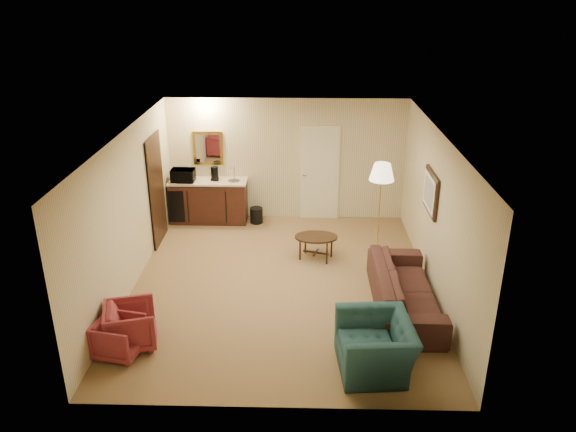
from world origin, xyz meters
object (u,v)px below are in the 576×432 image
wetbar_cabinet (209,201)px  waste_bin (256,215)px  floor_lamp (380,208)px  coffee_maker (215,174)px  rose_chair_far (131,324)px  sofa (405,283)px  teal_armchair (376,338)px  microwave (183,174)px  rose_chair_near (119,336)px  coffee_table (316,247)px

wetbar_cabinet → waste_bin: 1.06m
floor_lamp → coffee_maker: floor_lamp is taller
wetbar_cabinet → rose_chair_far: size_ratio=2.35×
sofa → coffee_maker: bearing=45.1°
sofa → teal_armchair: 1.63m
microwave → rose_chair_near: bearing=-88.8°
rose_chair_near → microwave: microwave is taller
wetbar_cabinet → waste_bin: size_ratio=4.89×
wetbar_cabinet → waste_bin: wetbar_cabinet is taller
waste_bin → wetbar_cabinet: bearing=176.1°
sofa → rose_chair_far: sofa is taller
coffee_maker → sofa: bearing=-33.9°
floor_lamp → microwave: 4.13m
wetbar_cabinet → coffee_maker: 0.62m
sofa → coffee_table: sofa is taller
teal_armchair → rose_chair_far: size_ratio=1.55×
rose_chair_near → rose_chair_far: bearing=-12.1°
wetbar_cabinet → teal_armchair: size_ratio=1.52×
teal_armchair → coffee_table: 3.29m
teal_armchair → rose_chair_far: 3.40m
coffee_table → microwave: microwave is taller
microwave → coffee_maker: 0.66m
wetbar_cabinet → rose_chair_near: size_ratio=2.73×
floor_lamp → rose_chair_far: bearing=-140.4°
rose_chair_far → floor_lamp: bearing=-66.0°
rose_chair_far → waste_bin: rose_chair_far is taller
waste_bin → coffee_maker: bearing=173.9°
rose_chair_far → microwave: microwave is taller
coffee_maker → rose_chair_far: bearing=-86.0°
wetbar_cabinet → floor_lamp: bearing=-21.0°
coffee_maker → waste_bin: bearing=4.9°
floor_lamp → sofa: bearing=-85.5°
wetbar_cabinet → microwave: 0.80m
teal_armchair → wetbar_cabinet: bearing=-153.7°
sofa → microwave: (-4.10, 3.35, 0.62)m
wetbar_cabinet → rose_chair_near: 4.75m
sofa → microwave: 5.33m
coffee_table → waste_bin: size_ratio=2.36×
microwave → coffee_maker: bearing=9.5°
sofa → floor_lamp: bearing=4.5°
sofa → teal_armchair: teal_armchair is taller
teal_armchair → rose_chair_far: teal_armchair is taller
coffee_table → floor_lamp: bearing=18.6°
sofa → floor_lamp: (-0.16, 2.10, 0.41)m
wetbar_cabinet → rose_chair_far: bearing=-95.1°
rose_chair_near → rose_chair_far: (0.10, 0.22, 0.05)m
floor_lamp → microwave: (-3.94, 1.25, 0.21)m
wetbar_cabinet → teal_armchair: bearing=-58.9°
coffee_table → floor_lamp: size_ratio=0.45×
wetbar_cabinet → coffee_maker: size_ratio=5.60×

